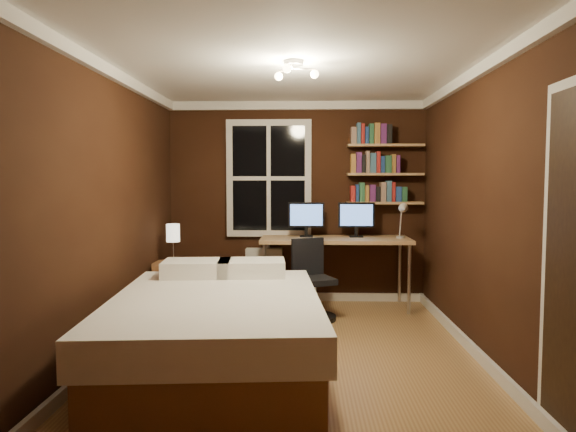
{
  "coord_description": "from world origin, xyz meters",
  "views": [
    {
      "loc": [
        0.09,
        -4.35,
        1.53
      ],
      "look_at": [
        -0.06,
        0.45,
        1.19
      ],
      "focal_mm": 32.0,
      "sensor_mm": 36.0,
      "label": 1
    }
  ],
  "objects_px": {
    "bedside_lamp": "(173,243)",
    "desk": "(335,243)",
    "monitor_left": "(306,220)",
    "bed": "(217,330)",
    "nightstand": "(174,289)",
    "office_chair": "(312,290)",
    "desk_lamp": "(402,220)",
    "radiator": "(264,275)",
    "monitor_right": "(356,220)"
  },
  "relations": [
    {
      "from": "bedside_lamp",
      "to": "desk",
      "type": "xyz_separation_m",
      "value": [
        1.85,
        0.41,
        -0.04
      ]
    },
    {
      "from": "monitor_left",
      "to": "desk",
      "type": "bearing_deg",
      "value": -14.38
    },
    {
      "from": "bed",
      "to": "nightstand",
      "type": "bearing_deg",
      "value": 110.53
    },
    {
      "from": "bedside_lamp",
      "to": "monitor_left",
      "type": "height_order",
      "value": "monitor_left"
    },
    {
      "from": "office_chair",
      "to": "desk_lamp",
      "type": "bearing_deg",
      "value": -0.65
    },
    {
      "from": "bed",
      "to": "radiator",
      "type": "distance_m",
      "value": 2.31
    },
    {
      "from": "bedside_lamp",
      "to": "desk_lamp",
      "type": "bearing_deg",
      "value": 6.86
    },
    {
      "from": "monitor_right",
      "to": "desk_lamp",
      "type": "distance_m",
      "value": 0.54
    },
    {
      "from": "radiator",
      "to": "monitor_right",
      "type": "relative_size",
      "value": 1.55
    },
    {
      "from": "desk",
      "to": "nightstand",
      "type": "bearing_deg",
      "value": -167.46
    },
    {
      "from": "office_chair",
      "to": "bed",
      "type": "bearing_deg",
      "value": -140.47
    },
    {
      "from": "bed",
      "to": "desk",
      "type": "height_order",
      "value": "desk"
    },
    {
      "from": "nightstand",
      "to": "monitor_right",
      "type": "height_order",
      "value": "monitor_right"
    },
    {
      "from": "radiator",
      "to": "office_chair",
      "type": "bearing_deg",
      "value": -52.3
    },
    {
      "from": "office_chair",
      "to": "desk",
      "type": "bearing_deg",
      "value": 39.03
    },
    {
      "from": "radiator",
      "to": "office_chair",
      "type": "distance_m",
      "value": 0.97
    },
    {
      "from": "nightstand",
      "to": "monitor_left",
      "type": "relative_size",
      "value": 1.38
    },
    {
      "from": "desk",
      "to": "monitor_left",
      "type": "height_order",
      "value": "monitor_left"
    },
    {
      "from": "desk",
      "to": "monitor_left",
      "type": "distance_m",
      "value": 0.45
    },
    {
      "from": "radiator",
      "to": "monitor_left",
      "type": "bearing_deg",
      "value": -15.37
    },
    {
      "from": "bedside_lamp",
      "to": "office_chair",
      "type": "bearing_deg",
      "value": -4.4
    },
    {
      "from": "bed",
      "to": "monitor_left",
      "type": "relative_size",
      "value": 5.41
    },
    {
      "from": "monitor_left",
      "to": "bed",
      "type": "bearing_deg",
      "value": -108.68
    },
    {
      "from": "radiator",
      "to": "desk",
      "type": "xyz_separation_m",
      "value": [
        0.87,
        -0.23,
        0.44
      ]
    },
    {
      "from": "desk",
      "to": "desk_lamp",
      "type": "relative_size",
      "value": 4.03
    },
    {
      "from": "nightstand",
      "to": "office_chair",
      "type": "xyz_separation_m",
      "value": [
        1.57,
        -0.12,
        0.02
      ]
    },
    {
      "from": "bed",
      "to": "office_chair",
      "type": "xyz_separation_m",
      "value": [
        0.79,
        1.54,
        -0.0
      ]
    },
    {
      "from": "monitor_left",
      "to": "desk_lamp",
      "type": "height_order",
      "value": "desk_lamp"
    },
    {
      "from": "radiator",
      "to": "desk_lamp",
      "type": "xyz_separation_m",
      "value": [
        1.64,
        -0.33,
        0.72
      ]
    },
    {
      "from": "monitor_left",
      "to": "radiator",
      "type": "bearing_deg",
      "value": 164.63
    },
    {
      "from": "monitor_left",
      "to": "monitor_right",
      "type": "relative_size",
      "value": 1.0
    },
    {
      "from": "bed",
      "to": "monitor_left",
      "type": "height_order",
      "value": "monitor_left"
    },
    {
      "from": "nightstand",
      "to": "desk_lamp",
      "type": "height_order",
      "value": "desk_lamp"
    },
    {
      "from": "desk_lamp",
      "to": "office_chair",
      "type": "relative_size",
      "value": 0.5
    },
    {
      "from": "bedside_lamp",
      "to": "office_chair",
      "type": "relative_size",
      "value": 0.49
    },
    {
      "from": "bed",
      "to": "nightstand",
      "type": "relative_size",
      "value": 3.93
    },
    {
      "from": "bedside_lamp",
      "to": "office_chair",
      "type": "height_order",
      "value": "bedside_lamp"
    },
    {
      "from": "nightstand",
      "to": "bed",
      "type": "bearing_deg",
      "value": -81.91
    },
    {
      "from": "desk_lamp",
      "to": "nightstand",
      "type": "bearing_deg",
      "value": -173.14
    },
    {
      "from": "desk_lamp",
      "to": "monitor_right",
      "type": "bearing_deg",
      "value": 160.19
    },
    {
      "from": "monitor_left",
      "to": "nightstand",
      "type": "bearing_deg",
      "value": -161.61
    },
    {
      "from": "bed",
      "to": "office_chair",
      "type": "height_order",
      "value": "office_chair"
    },
    {
      "from": "bed",
      "to": "desk_lamp",
      "type": "relative_size",
      "value": 5.37
    },
    {
      "from": "bedside_lamp",
      "to": "desk_lamp",
      "type": "xyz_separation_m",
      "value": [
        2.62,
        0.31,
        0.24
      ]
    },
    {
      "from": "bed",
      "to": "radiator",
      "type": "xyz_separation_m",
      "value": [
        0.2,
        2.3,
        0.01
      ]
    },
    {
      "from": "nightstand",
      "to": "desk",
      "type": "distance_m",
      "value": 1.95
    },
    {
      "from": "bedside_lamp",
      "to": "monitor_right",
      "type": "height_order",
      "value": "monitor_right"
    },
    {
      "from": "bedside_lamp",
      "to": "radiator",
      "type": "relative_size",
      "value": 0.64
    },
    {
      "from": "bedside_lamp",
      "to": "desk",
      "type": "height_order",
      "value": "bedside_lamp"
    },
    {
      "from": "radiator",
      "to": "desk_lamp",
      "type": "height_order",
      "value": "desk_lamp"
    }
  ]
}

